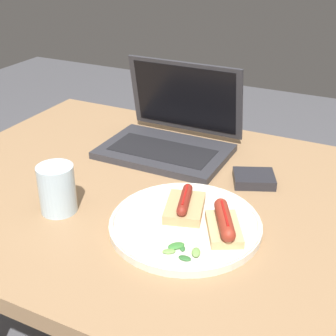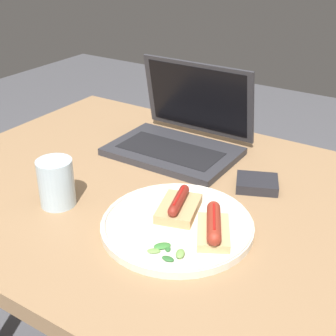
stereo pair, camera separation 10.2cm
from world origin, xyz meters
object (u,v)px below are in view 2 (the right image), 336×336
at_px(plate, 177,224).
at_px(drinking_glass, 56,183).
at_px(laptop, 180,136).
at_px(external_drive, 257,183).

bearing_deg(plate, drinking_glass, -167.65).
bearing_deg(laptop, plate, -59.37).
bearing_deg(plate, external_drive, 74.25).
bearing_deg(drinking_glass, external_drive, 41.70).
relative_size(drinking_glass, external_drive, 0.89).
bearing_deg(drinking_glass, plate, 12.35).
bearing_deg(external_drive, laptop, 139.38).
height_order(laptop, plate, laptop).
distance_m(laptop, drinking_glass, 0.38).
xyz_separation_m(laptop, drinking_glass, (-0.08, -0.37, 0.01)).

